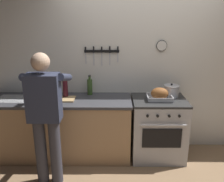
% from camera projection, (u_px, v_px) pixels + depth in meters
% --- Properties ---
extents(wall_back, '(6.00, 0.13, 2.60)m').
position_uv_depth(wall_back, '(142.00, 66.00, 3.72)').
color(wall_back, white).
rests_on(wall_back, ground).
extents(counter_block, '(2.03, 0.65, 0.90)m').
position_uv_depth(counter_block, '(61.00, 127.00, 3.64)').
color(counter_block, tan).
rests_on(counter_block, ground).
extents(stove, '(0.76, 0.67, 0.90)m').
position_uv_depth(stove, '(158.00, 128.00, 3.63)').
color(stove, '#BCBCC1').
rests_on(stove, ground).
extents(person_cook, '(0.51, 0.63, 1.66)m').
position_uv_depth(person_cook, '(45.00, 112.00, 2.91)').
color(person_cook, '#383842').
rests_on(person_cook, ground).
extents(roasting_pan, '(0.35, 0.26, 0.18)m').
position_uv_depth(roasting_pan, '(160.00, 94.00, 3.45)').
color(roasting_pan, '#B7B7BC').
rests_on(roasting_pan, stove).
extents(stock_pot, '(0.22, 0.22, 0.21)m').
position_uv_depth(stock_pot, '(171.00, 91.00, 3.57)').
color(stock_pot, '#B7B7BC').
rests_on(stock_pot, stove).
extents(cutting_board, '(0.36, 0.24, 0.02)m').
position_uv_depth(cutting_board, '(62.00, 99.00, 3.48)').
color(cutting_board, tan).
rests_on(cutting_board, counter_block).
extents(bottle_wine_red, '(0.07, 0.07, 0.32)m').
position_uv_depth(bottle_wine_red, '(65.00, 88.00, 3.53)').
color(bottle_wine_red, '#47141E').
rests_on(bottle_wine_red, counter_block).
extents(bottle_hot_sauce, '(0.06, 0.06, 0.17)m').
position_uv_depth(bottle_hot_sauce, '(50.00, 90.00, 3.66)').
color(bottle_hot_sauce, red).
rests_on(bottle_hot_sauce, counter_block).
extents(bottle_olive_oil, '(0.08, 0.08, 0.30)m').
position_uv_depth(bottle_olive_oil, '(90.00, 87.00, 3.67)').
color(bottle_olive_oil, '#385623').
rests_on(bottle_olive_oil, counter_block).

